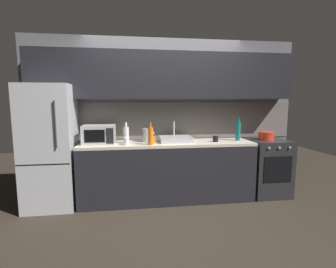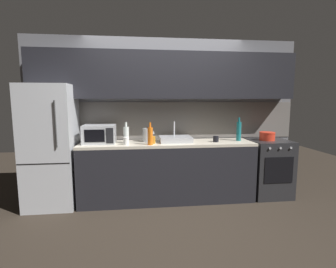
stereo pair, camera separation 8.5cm
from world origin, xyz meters
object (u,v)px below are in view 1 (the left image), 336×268
at_px(microwave, 99,134).
at_px(mug_dark, 216,139).
at_px(refrigerator, 50,147).
at_px(wine_bottle_clear, 126,135).
at_px(cooking_pot, 266,136).
at_px(wine_bottle_teal, 238,131).
at_px(mug_amber, 153,140).
at_px(mug_white, 126,141).
at_px(kettle, 147,135).
at_px(wine_bottle_orange, 151,136).
at_px(oven_range, 267,167).

relative_size(microwave, mug_dark, 5.15).
bearing_deg(refrigerator, wine_bottle_clear, -0.61).
bearing_deg(mug_dark, cooking_pot, 4.10).
bearing_deg(microwave, wine_bottle_teal, -0.11).
bearing_deg(wine_bottle_teal, microwave, 179.89).
height_order(microwave, wine_bottle_teal, wine_bottle_teal).
bearing_deg(cooking_pot, refrigerator, -180.00).
height_order(refrigerator, mug_amber, refrigerator).
bearing_deg(cooking_pot, mug_amber, -177.03).
relative_size(wine_bottle_teal, cooking_pot, 1.53).
bearing_deg(refrigerator, mug_white, -8.27).
bearing_deg(cooking_pot, mug_white, -175.93).
height_order(kettle, mug_amber, kettle).
distance_m(refrigerator, mug_amber, 1.46).
distance_m(kettle, mug_amber, 0.19).
bearing_deg(mug_amber, refrigerator, 176.31).
height_order(refrigerator, wine_bottle_orange, refrigerator).
bearing_deg(microwave, mug_white, -23.91).
bearing_deg(oven_range, microwave, 179.57).
xyz_separation_m(refrigerator, microwave, (0.68, 0.02, 0.16)).
bearing_deg(wine_bottle_orange, refrigerator, 171.93).
distance_m(microwave, wine_bottle_teal, 2.12).
distance_m(oven_range, wine_bottle_clear, 2.32).
bearing_deg(mug_white, cooking_pot, 4.07).
bearing_deg(wine_bottle_teal, oven_range, -1.75).
bearing_deg(wine_bottle_teal, mug_white, -174.38).
relative_size(kettle, mug_white, 2.10).
bearing_deg(oven_range, refrigerator, 179.98).
bearing_deg(mug_amber, wine_bottle_teal, 4.60).
distance_m(wine_bottle_clear, mug_dark, 1.35).
distance_m(mug_dark, mug_amber, 0.96).
distance_m(wine_bottle_orange, wine_bottle_clear, 0.39).
bearing_deg(wine_bottle_clear, mug_amber, -12.01).
relative_size(wine_bottle_orange, mug_white, 2.92).
xyz_separation_m(wine_bottle_orange, wine_bottle_clear, (-0.34, 0.19, -0.00)).
bearing_deg(wine_bottle_teal, kettle, 177.36).
relative_size(oven_range, cooking_pot, 3.77).
xyz_separation_m(oven_range, wine_bottle_orange, (-1.91, -0.20, 0.58)).
distance_m(oven_range, mug_dark, 1.03).
relative_size(oven_range, wine_bottle_clear, 2.89).
xyz_separation_m(oven_range, mug_dark, (-0.90, -0.06, 0.49)).
relative_size(microwave, mug_amber, 4.31).
xyz_separation_m(kettle, wine_bottle_clear, (-0.32, -0.09, 0.02)).
distance_m(mug_white, mug_amber, 0.39).
bearing_deg(wine_bottle_clear, kettle, 16.05).
bearing_deg(wine_bottle_orange, wine_bottle_clear, 151.24).
distance_m(wine_bottle_clear, mug_white, 0.16).
xyz_separation_m(wine_bottle_orange, wine_bottle_teal, (1.39, 0.21, 0.02)).
bearing_deg(mug_amber, microwave, 171.77).
distance_m(microwave, mug_white, 0.44).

